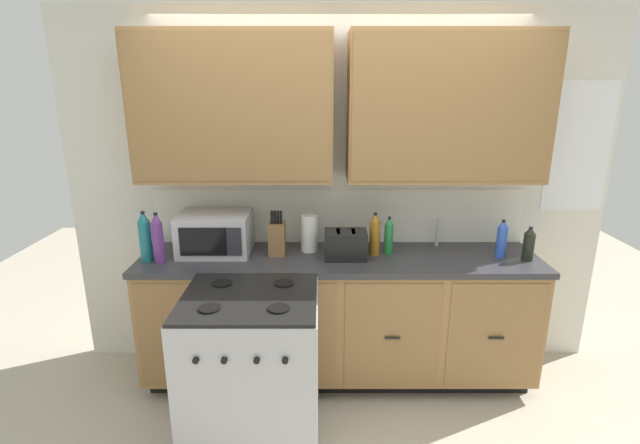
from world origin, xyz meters
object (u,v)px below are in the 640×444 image
bottle_blue (500,239)px  paper_towel_roll (308,233)px  bottle_teal (144,237)px  knife_block (276,238)px  microwave (214,233)px  stove_range (251,370)px  bottle_dark (528,244)px  bottle_violet (157,239)px  toaster (345,245)px  bottle_amber (374,234)px  bottle_green (388,236)px

bottle_blue → paper_towel_roll: bearing=174.4°
paper_towel_roll → bottle_teal: size_ratio=0.77×
knife_block → microwave: bearing=176.0°
stove_range → bottle_dark: 1.94m
bottle_violet → bottle_dark: (2.43, 0.04, -0.05)m
stove_range → toaster: 0.99m
knife_block → paper_towel_roll: size_ratio=1.19×
bottle_teal → bottle_amber: bottle_teal is taller
knife_block → bottle_dark: size_ratio=1.35×
knife_block → stove_range: bearing=-98.3°
bottle_blue → bottle_green: bearing=175.1°
microwave → bottle_teal: bottle_teal is taller
microwave → bottle_dark: 2.10m
stove_range → bottle_teal: bearing=144.1°
paper_towel_roll → bottle_violet: 1.00m
toaster → knife_block: (-0.46, 0.08, 0.02)m
knife_block → bottle_teal: size_ratio=0.92×
knife_block → bottle_amber: 0.67m
bottle_amber → bottle_dark: size_ratio=1.30×
microwave → paper_towel_roll: (0.65, 0.04, -0.01)m
bottle_amber → bottle_blue: 0.85m
stove_range → bottle_dark: bearing=17.4°
knife_block → paper_towel_roll: (0.22, 0.07, 0.01)m
bottle_dark → knife_block: bearing=176.1°
microwave → bottle_violet: 0.38m
toaster → bottle_teal: bearing=-178.0°
microwave → bottle_blue: microwave is taller
bottle_violet → bottle_teal: size_ratio=1.00×
stove_range → toaster: toaster is taller
knife_block → paper_towel_roll: 0.23m
knife_block → bottle_dark: 1.68m
stove_range → bottle_amber: bearing=40.7°
paper_towel_roll → bottle_teal: (-1.07, -0.19, 0.03)m
bottle_violet → bottle_blue: bearing=2.4°
bottle_green → bottle_teal: bearing=-175.4°
knife_block → bottle_dark: (1.67, -0.11, -0.00)m
toaster → bottle_blue: size_ratio=1.07×
microwave → bottle_dark: (2.10, -0.14, -0.03)m
stove_range → bottle_green: bottle_green is taller
bottle_green → bottle_dark: (0.91, -0.12, -0.02)m
stove_range → toaster: size_ratio=3.39×
bottle_violet → bottle_amber: (1.42, 0.14, -0.02)m
stove_range → microwave: bearing=115.2°
bottle_teal → toaster: bearing=2.0°
paper_towel_roll → bottle_green: size_ratio=0.98×
paper_towel_roll → bottle_blue: 1.30m
bottle_violet → bottle_green: 1.53m
bottle_green → bottle_amber: 0.10m
stove_range → bottle_violet: (-0.66, 0.52, 0.63)m
knife_block → bottle_blue: (1.51, -0.06, 0.01)m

